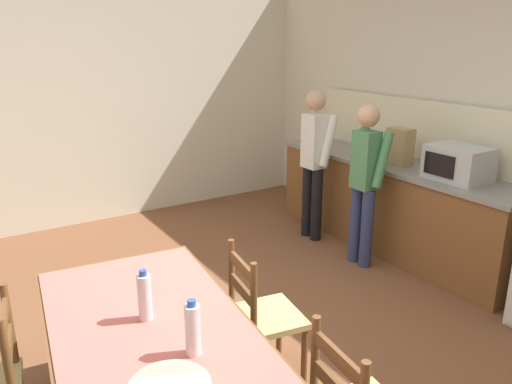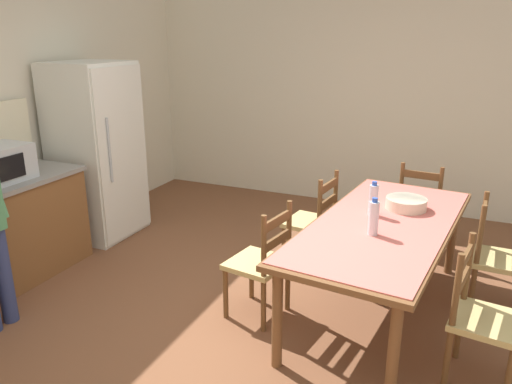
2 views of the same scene
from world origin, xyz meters
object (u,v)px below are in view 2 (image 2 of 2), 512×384
chair_side_near_left (481,318)px  chair_side_far_right (313,222)px  chair_head_end (420,208)px  dining_table (383,231)px  chair_side_near_right (496,258)px  chair_side_far_left (261,263)px  refrigerator (97,151)px  bottle_near_centre (374,218)px  serving_bowl (406,203)px  bottle_off_centre (373,200)px

chair_side_near_left → chair_side_far_right: (1.13, 1.42, 0.00)m
chair_head_end → dining_table: bearing=89.1°
chair_side_near_right → chair_head_end: size_ratio=1.00×
chair_side_near_left → chair_side_far_right: bearing=59.7°
dining_table → chair_side_near_right: (0.40, -0.81, -0.24)m
chair_side_near_right → chair_side_far_left: 1.81m
chair_side_far_left → chair_side_near_right: bearing=125.5°
refrigerator → bottle_near_centre: (-0.72, -3.02, -0.03)m
dining_table → chair_side_far_right: bearing=51.3°
chair_side_near_right → chair_side_near_left: 0.97m
dining_table → chair_side_near_left: bearing=-128.7°
dining_table → chair_head_end: chair_head_end is taller
chair_side_near_left → bottle_near_centre: bearing=76.5°
dining_table → chair_side_near_left: size_ratio=2.48×
refrigerator → chair_side_near_left: refrigerator is taller
serving_bowl → chair_side_far_right: (0.20, 0.82, -0.36)m
chair_side_far_left → bottle_off_centre: bearing=135.7°
bottle_near_centre → serving_bowl: bottle_near_centre is taller
refrigerator → chair_head_end: 3.36m
serving_bowl → chair_side_near_right: (0.03, -0.70, -0.36)m
dining_table → serving_bowl: (0.37, -0.11, 0.12)m
serving_bowl → chair_side_near_right: bearing=-87.6°
chair_side_near_left → chair_side_far_left: same height
chair_side_near_right → chair_side_far_right: size_ratio=1.00×
serving_bowl → chair_side_far_right: 0.92m
chair_side_far_right → chair_side_near_right: bearing=90.8°
chair_side_near_right → chair_side_near_left: (-0.97, 0.11, 0.00)m
refrigerator → bottle_near_centre: size_ratio=6.75×
bottle_off_centre → chair_side_far_left: 0.98m
chair_side_far_left → chair_side_far_right: same height
serving_bowl → chair_head_end: 1.06m
dining_table → serving_bowl: 0.40m
bottle_off_centre → chair_side_far_right: (0.45, 0.60, -0.44)m
bottle_off_centre → dining_table: bearing=-138.7°
refrigerator → bottle_near_centre: refrigerator is taller
chair_side_near_left → chair_side_near_right: bearing=2.2°
chair_side_near_right → chair_side_far_left: same height
bottle_off_centre → chair_side_near_left: size_ratio=0.30×
bottle_off_centre → chair_side_near_right: bearing=-73.2°
chair_head_end → refrigerator: bearing=21.4°
chair_side_near_right → chair_side_near_left: size_ratio=1.00×
bottle_near_centre → chair_side_near_right: (0.67, -0.84, -0.44)m
bottle_near_centre → serving_bowl: size_ratio=0.84×
bottle_near_centre → bottle_off_centre: same height
dining_table → chair_side_near_right: chair_side_near_right is taller
chair_side_near_left → refrigerator: bearing=83.3°
serving_bowl → chair_head_end: bearing=-2.2°
chair_side_far_right → chair_side_near_left: bearing=58.4°
bottle_near_centre → chair_head_end: bottle_near_centre is taller
chair_side_near_left → chair_head_end: bearing=24.5°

